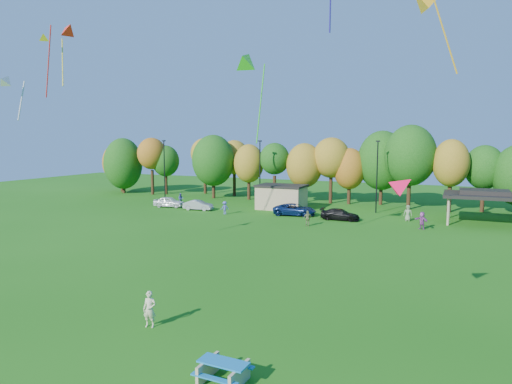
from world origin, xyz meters
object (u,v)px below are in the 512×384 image
at_px(picnic_table, 223,370).
at_px(car_d, 340,214).
at_px(car_a, 169,202).
at_px(car_b, 198,205).
at_px(car_c, 295,210).
at_px(kite_flyer, 150,309).

relative_size(picnic_table, car_d, 0.45).
height_order(car_a, car_b, car_a).
bearing_deg(car_b, car_c, -92.74).
relative_size(picnic_table, car_b, 0.51).
bearing_deg(car_d, kite_flyer, 177.44).
bearing_deg(car_b, picnic_table, -155.18).
xyz_separation_m(kite_flyer, car_a, (-22.28, 33.89, -0.19)).
xyz_separation_m(car_a, car_b, (4.97, -0.59, -0.08)).
bearing_deg(car_d, car_a, 89.02).
relative_size(kite_flyer, car_b, 0.47).
height_order(picnic_table, car_d, car_d).
relative_size(car_a, car_c, 0.82).
relative_size(picnic_table, kite_flyer, 1.10).
xyz_separation_m(kite_flyer, car_b, (-17.31, 33.30, -0.27)).
height_order(kite_flyer, car_b, kite_flyer).
height_order(picnic_table, kite_flyer, kite_flyer).
height_order(car_b, car_d, car_d).
distance_m(car_a, car_d, 23.77).
bearing_deg(car_b, car_a, 75.62).
xyz_separation_m(car_b, car_d, (18.79, 0.20, 0.00)).
distance_m(picnic_table, car_c, 38.85).
distance_m(picnic_table, car_a, 46.44).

